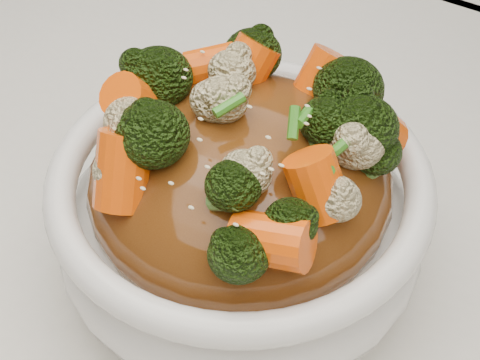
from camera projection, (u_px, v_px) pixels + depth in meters
The scene contains 7 objects.
bowl at pixel (240, 219), 0.40m from camera, with size 0.20×0.20×0.08m, color white, non-canonical shape.
sauce_base at pixel (240, 184), 0.38m from camera, with size 0.16×0.16×0.09m, color #572D0F.
carrots at pixel (240, 97), 0.34m from camera, with size 0.16×0.16×0.05m, color #FA5708, non-canonical shape.
broccoli at pixel (240, 99), 0.34m from camera, with size 0.16×0.16×0.04m, color black, non-canonical shape.
cauliflower at pixel (240, 102), 0.34m from camera, with size 0.16×0.16×0.03m, color beige, non-canonical shape.
scallions at pixel (240, 96), 0.34m from camera, with size 0.12×0.12×0.02m, color #30791C, non-canonical shape.
sesame_seeds at pixel (240, 96), 0.34m from camera, with size 0.14×0.14×0.01m, color beige, non-canonical shape.
Camera 1 is at (0.12, -0.17, 1.09)m, focal length 55.00 mm.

